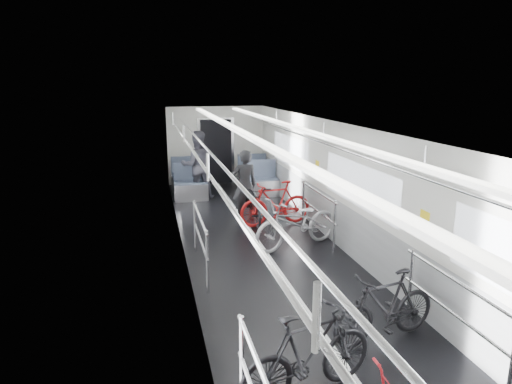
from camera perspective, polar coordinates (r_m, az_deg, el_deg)
car_shell at (r=9.36m, az=-0.35°, el=1.17°), size 3.02×14.01×2.41m
bike_left_mid at (r=4.90m, az=6.55°, el=-19.47°), size 1.67×0.88×0.97m
bike_right_near at (r=6.01m, az=15.85°, el=-13.62°), size 1.57×0.72×0.91m
bike_right_mid at (r=8.85m, az=5.16°, el=-3.84°), size 2.01×1.25×1.00m
bike_right_far at (r=10.17m, az=2.46°, el=-1.44°), size 1.72×0.67×1.01m
bike_aisle at (r=10.47m, az=-0.12°, el=-1.34°), size 0.72×1.71×0.88m
person_standing at (r=10.42m, az=-1.47°, el=0.79°), size 0.65×0.47×1.66m
person_seated at (r=12.50m, az=-7.32°, el=3.35°), size 0.92×0.72×1.86m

